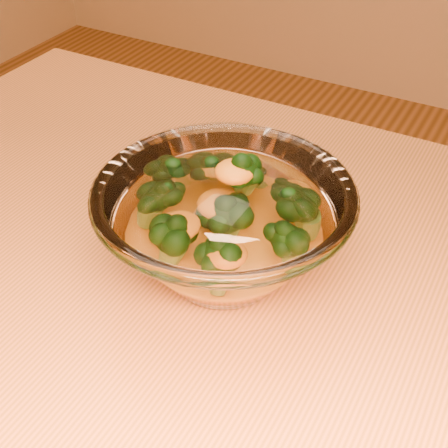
# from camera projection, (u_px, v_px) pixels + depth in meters

# --- Properties ---
(table) EXTENTS (1.20, 0.80, 0.75)m
(table) POSITION_uv_depth(u_px,v_px,m) (264.00, 391.00, 0.64)
(table) COLOR #C66E3B
(table) RESTS_ON ground
(glass_bowl) EXTENTS (0.25, 0.25, 0.11)m
(glass_bowl) POSITION_uv_depth(u_px,v_px,m) (224.00, 228.00, 0.60)
(glass_bowl) COLOR white
(glass_bowl) RESTS_ON table
(cheese_sauce) EXTENTS (0.13, 0.13, 0.04)m
(cheese_sauce) POSITION_uv_depth(u_px,v_px,m) (224.00, 247.00, 0.61)
(cheese_sauce) COLOR #D65F12
(cheese_sauce) RESTS_ON glass_bowl
(broccoli_heap) EXTENTS (0.19, 0.16, 0.09)m
(broccoli_heap) POSITION_uv_depth(u_px,v_px,m) (224.00, 208.00, 0.60)
(broccoli_heap) COLOR black
(broccoli_heap) RESTS_ON cheese_sauce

